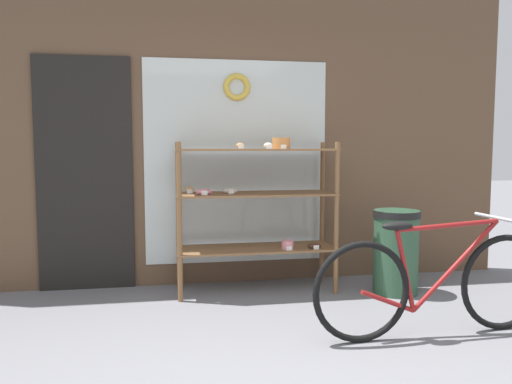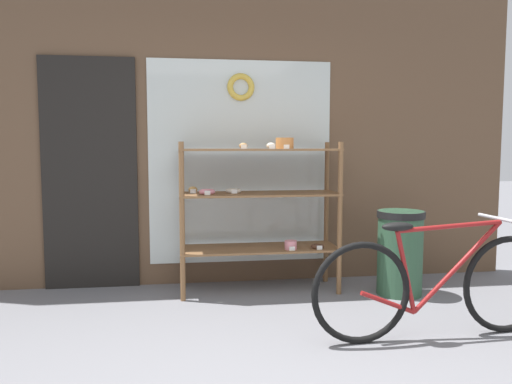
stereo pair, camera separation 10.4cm
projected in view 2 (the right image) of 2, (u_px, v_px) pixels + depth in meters
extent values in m
cube|color=brown|center=(219.00, 108.00, 4.69)|extent=(5.76, 0.08, 3.32)
cube|color=silver|center=(241.00, 162.00, 4.72)|extent=(1.72, 0.02, 1.90)
cube|color=black|center=(90.00, 174.00, 4.52)|extent=(0.84, 0.03, 2.10)
torus|color=gold|center=(241.00, 87.00, 4.63)|extent=(0.26, 0.06, 0.26)
cylinder|color=brown|center=(182.00, 222.00, 4.15)|extent=(0.04, 0.04, 1.34)
cylinder|color=brown|center=(340.00, 219.00, 4.35)|extent=(0.04, 0.04, 1.34)
cylinder|color=brown|center=(182.00, 215.00, 4.57)|extent=(0.04, 0.04, 1.34)
cylinder|color=brown|center=(326.00, 213.00, 4.76)|extent=(0.04, 0.04, 1.34)
cube|color=brown|center=(259.00, 248.00, 4.48)|extent=(1.41, 0.46, 0.02)
cube|color=brown|center=(259.00, 194.00, 4.44)|extent=(1.41, 0.46, 0.02)
cube|color=brown|center=(259.00, 150.00, 4.40)|extent=(1.41, 0.46, 0.02)
ellipsoid|color=#AD7F4C|center=(243.00, 146.00, 4.35)|extent=(0.07, 0.06, 0.05)
cube|color=white|center=(244.00, 147.00, 4.30)|extent=(0.05, 0.00, 0.04)
torus|color=#4C2D1E|center=(317.00, 246.00, 4.44)|extent=(0.12, 0.12, 0.03)
cube|color=white|center=(320.00, 248.00, 4.38)|extent=(0.05, 0.00, 0.04)
torus|color=beige|center=(234.00, 191.00, 4.46)|extent=(0.14, 0.14, 0.03)
cube|color=white|center=(234.00, 191.00, 4.38)|extent=(0.05, 0.00, 0.04)
cylinder|color=#C67F42|center=(285.00, 143.00, 4.40)|extent=(0.16, 0.16, 0.10)
cube|color=white|center=(287.00, 147.00, 4.32)|extent=(0.05, 0.00, 0.04)
cylinder|color=pink|center=(291.00, 245.00, 4.40)|extent=(0.11, 0.11, 0.08)
cube|color=white|center=(292.00, 249.00, 4.34)|extent=(0.05, 0.00, 0.04)
torus|color=pink|center=(207.00, 192.00, 4.33)|extent=(0.14, 0.14, 0.04)
cube|color=white|center=(207.00, 193.00, 4.25)|extent=(0.05, 0.00, 0.04)
ellipsoid|color=beige|center=(271.00, 146.00, 4.27)|extent=(0.08, 0.07, 0.05)
cube|color=white|center=(272.00, 147.00, 4.23)|extent=(0.05, 0.00, 0.04)
ellipsoid|color=tan|center=(193.00, 190.00, 4.44)|extent=(0.08, 0.07, 0.06)
cube|color=white|center=(193.00, 191.00, 4.40)|extent=(0.05, 0.00, 0.04)
torus|color=black|center=(361.00, 293.00, 3.27)|extent=(0.69, 0.08, 0.68)
torus|color=black|center=(508.00, 284.00, 3.47)|extent=(0.69, 0.08, 0.68)
cylinder|color=maroon|center=(457.00, 267.00, 3.39)|extent=(0.65, 0.06, 0.62)
cylinder|color=maroon|center=(450.00, 226.00, 3.35)|extent=(0.76, 0.07, 0.07)
cylinder|color=maroon|center=(406.00, 272.00, 3.32)|extent=(0.17, 0.04, 0.56)
cylinder|color=maroon|center=(388.00, 303.00, 3.31)|extent=(0.39, 0.05, 0.18)
ellipsoid|color=black|center=(398.00, 227.00, 3.28)|extent=(0.22, 0.10, 0.06)
cylinder|color=#B2B2B7|center=(500.00, 219.00, 3.42)|extent=(0.05, 0.46, 0.02)
cylinder|color=#2D5138|center=(400.00, 253.00, 4.37)|extent=(0.39, 0.39, 0.74)
cylinder|color=black|center=(401.00, 214.00, 4.34)|extent=(0.41, 0.41, 0.06)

